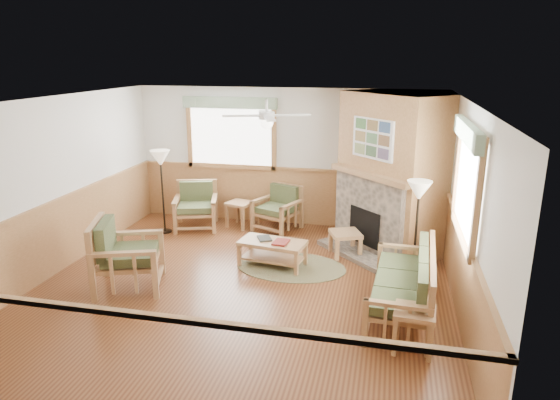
% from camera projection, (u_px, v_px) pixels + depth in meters
% --- Properties ---
extents(floor, '(6.00, 6.00, 0.01)m').
position_uv_depth(floor, '(243.00, 286.00, 7.39)').
color(floor, brown).
rests_on(floor, ground).
extents(ceiling, '(6.00, 6.00, 0.01)m').
position_uv_depth(ceiling, '(239.00, 101.00, 6.64)').
color(ceiling, white).
rests_on(ceiling, floor).
extents(wall_back, '(6.00, 0.02, 2.70)m').
position_uv_depth(wall_back, '(286.00, 157.00, 9.82)').
color(wall_back, white).
rests_on(wall_back, floor).
extents(wall_front, '(6.00, 0.02, 2.70)m').
position_uv_depth(wall_front, '(138.00, 293.00, 4.20)').
color(wall_front, white).
rests_on(wall_front, floor).
extents(wall_left, '(0.02, 6.00, 2.70)m').
position_uv_depth(wall_left, '(54.00, 186.00, 7.64)').
color(wall_left, white).
rests_on(wall_left, floor).
extents(wall_right, '(0.02, 6.00, 2.70)m').
position_uv_depth(wall_right, '(466.00, 212.00, 6.38)').
color(wall_right, white).
rests_on(wall_right, floor).
extents(wainscot, '(6.00, 6.00, 1.10)m').
position_uv_depth(wainscot, '(243.00, 251.00, 7.24)').
color(wainscot, '#A57343').
rests_on(wainscot, floor).
extents(fireplace, '(3.11, 3.11, 2.70)m').
position_uv_depth(fireplace, '(391.00, 173.00, 8.51)').
color(fireplace, '#A57343').
rests_on(fireplace, floor).
extents(window_back, '(1.90, 0.16, 1.50)m').
position_uv_depth(window_back, '(230.00, 96.00, 9.69)').
color(window_back, white).
rests_on(window_back, wall_back).
extents(window_right, '(0.16, 1.90, 1.50)m').
position_uv_depth(window_right, '(475.00, 122.00, 5.88)').
color(window_right, white).
rests_on(window_right, wall_right).
extents(ceiling_fan, '(1.59, 1.59, 0.36)m').
position_uv_depth(ceiling_fan, '(267.00, 102.00, 6.87)').
color(ceiling_fan, white).
rests_on(ceiling_fan, ceiling).
extents(sofa, '(1.95, 0.89, 0.88)m').
position_uv_depth(sofa, '(402.00, 283.00, 6.48)').
color(sofa, '#A6794D').
rests_on(sofa, floor).
extents(armchair_back_left, '(0.99, 0.99, 0.90)m').
position_uv_depth(armchair_back_left, '(196.00, 206.00, 9.74)').
color(armchair_back_left, '#A6794D').
rests_on(armchair_back_left, floor).
extents(armchair_back_right, '(0.99, 0.99, 0.85)m').
position_uv_depth(armchair_back_right, '(277.00, 208.00, 9.67)').
color(armchair_back_right, '#A6794D').
rests_on(armchair_back_right, floor).
extents(armchair_left, '(1.17, 1.17, 1.03)m').
position_uv_depth(armchair_left, '(128.00, 254.00, 7.22)').
color(armchair_left, '#A6794D').
rests_on(armchair_left, floor).
extents(coffee_table, '(1.12, 0.68, 0.42)m').
position_uv_depth(coffee_table, '(272.00, 253.00, 8.04)').
color(coffee_table, '#A6794D').
rests_on(coffee_table, floor).
extents(end_table_chairs, '(0.56, 0.55, 0.51)m').
position_uv_depth(end_table_chairs, '(240.00, 214.00, 9.88)').
color(end_table_chairs, '#A6794D').
rests_on(end_table_chairs, floor).
extents(end_table_sofa, '(0.49, 0.48, 0.51)m').
position_uv_depth(end_table_sofa, '(413.00, 330.00, 5.71)').
color(end_table_sofa, '#A6794D').
rests_on(end_table_sofa, floor).
extents(footstool, '(0.63, 0.63, 0.42)m').
position_uv_depth(footstool, '(345.00, 244.00, 8.47)').
color(footstool, '#A6794D').
rests_on(footstool, floor).
extents(braided_rug, '(1.84, 1.84, 0.01)m').
position_uv_depth(braided_rug, '(291.00, 267.00, 8.03)').
color(braided_rug, brown).
rests_on(braided_rug, floor).
extents(floor_lamp_left, '(0.40, 0.40, 1.61)m').
position_uv_depth(floor_lamp_left, '(163.00, 192.00, 9.41)').
color(floor_lamp_left, black).
rests_on(floor_lamp_left, floor).
extents(floor_lamp_right, '(0.38, 0.38, 1.57)m').
position_uv_depth(floor_lamp_right, '(416.00, 232.00, 7.33)').
color(floor_lamp_right, black).
rests_on(floor_lamp_right, floor).
extents(book_red, '(0.25, 0.32, 0.03)m').
position_uv_depth(book_red, '(281.00, 241.00, 7.89)').
color(book_red, maroon).
rests_on(book_red, coffee_table).
extents(book_dark, '(0.30, 0.33, 0.03)m').
position_uv_depth(book_dark, '(264.00, 238.00, 8.07)').
color(book_dark, black).
rests_on(book_dark, coffee_table).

